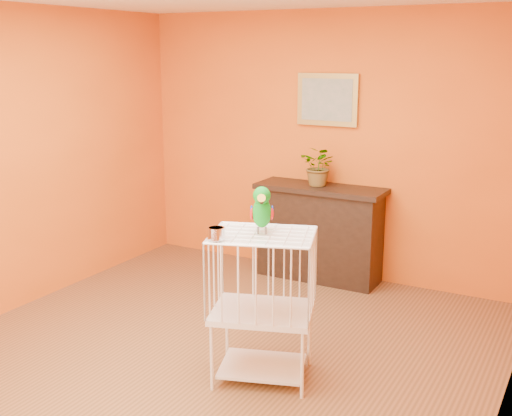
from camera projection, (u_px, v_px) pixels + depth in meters
The scene contains 8 objects.
ground at pixel (204, 360), 4.70m from camera, with size 4.50×4.50×0.00m, color brown.
room_shell at pixel (200, 146), 4.32m from camera, with size 4.50×4.50×4.50m.
console_cabinet at pixel (319, 233), 6.30m from camera, with size 1.26×0.45×0.94m.
potted_plant at pixel (318, 171), 6.13m from camera, with size 0.35×0.39×0.30m, color #26722D.
framed_picture at pixel (327, 100), 6.17m from camera, with size 0.62×0.04×0.50m.
birdcage at pixel (262, 305), 4.33m from camera, with size 0.80×0.70×1.03m.
feed_cup at pixel (216, 233), 4.07m from camera, with size 0.11×0.11×0.08m, color silver.
parrot at pixel (262, 209), 4.19m from camera, with size 0.20×0.29×0.33m.
Camera 1 is at (2.39, -3.58, 2.20)m, focal length 45.00 mm.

